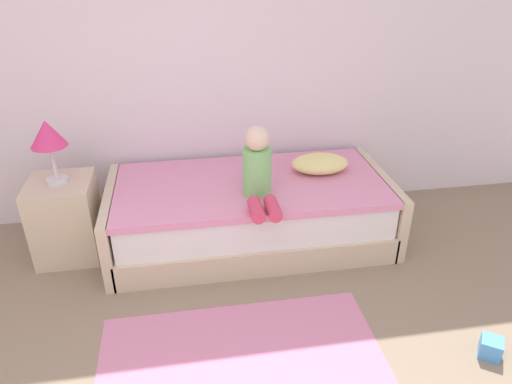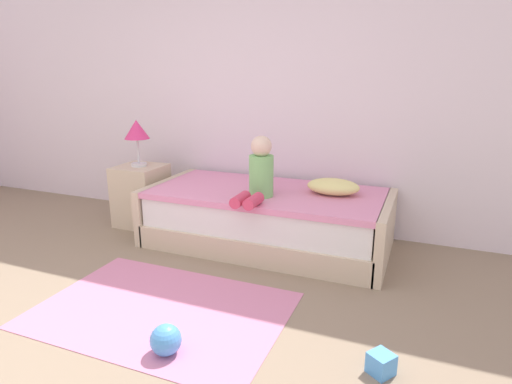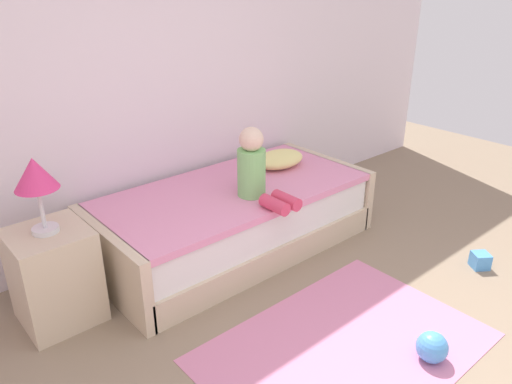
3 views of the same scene
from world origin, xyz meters
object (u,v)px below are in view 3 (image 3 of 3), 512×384
toy_ball (432,347)px  toy_block (480,260)px  bed (235,218)px  child_figure (256,170)px  pillow (280,159)px  table_lamp (35,177)px  nightstand (55,276)px

toy_ball → toy_block: toy_ball is taller
toy_block → bed: bearing=129.6°
bed → toy_ball: bed is taller
child_figure → pillow: 0.65m
pillow → toy_ball: (-0.51, -1.77, -0.48)m
table_lamp → pillow: (1.91, 0.07, -0.37)m
pillow → toy_block: size_ratio=3.85×
bed → toy_block: bed is taller
nightstand → pillow: pillow is taller
bed → child_figure: (0.02, -0.23, 0.46)m
nightstand → child_figure: bearing=-10.6°
bed → nightstand: nightstand is taller
pillow → table_lamp: bearing=-177.8°
pillow → toy_block: bearing=-68.2°
toy_block → table_lamp: bearing=150.4°
child_figure → toy_block: size_ratio=4.46×
nightstand → table_lamp: (0.00, 0.00, 0.64)m
child_figure → pillow: size_ratio=1.16×
bed → toy_ball: bearing=-88.5°
table_lamp → toy_block: size_ratio=3.94×
bed → toy_block: (1.15, -1.39, -0.19)m
table_lamp → child_figure: (1.37, -0.26, -0.23)m
table_lamp → child_figure: bearing=-10.6°
table_lamp → nightstand: bearing=0.0°
nightstand → child_figure: (1.37, -0.26, 0.40)m
nightstand → child_figure: size_ratio=1.18×
child_figure → toy_ball: bearing=-89.0°
table_lamp → toy_ball: bearing=-50.6°
toy_block → toy_ball: bearing=-166.0°
nightstand → toy_block: 2.89m
child_figure → toy_ball: (0.03, -1.44, -0.62)m
nightstand → bed: bearing=-1.2°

